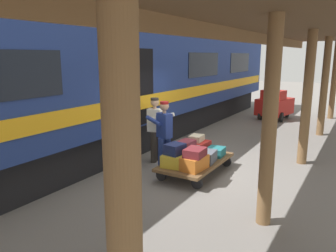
# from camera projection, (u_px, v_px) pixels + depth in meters

# --- Properties ---
(ground_plane) EXTENTS (60.00, 60.00, 0.00)m
(ground_plane) POSITION_uv_depth(u_px,v_px,m) (201.00, 170.00, 8.13)
(ground_plane) COLOR slate
(platform_canopy) EXTENTS (3.20, 19.14, 3.56)m
(platform_canopy) POSITION_uv_depth(u_px,v_px,m) (296.00, 29.00, 6.44)
(platform_canopy) COLOR brown
(platform_canopy) RESTS_ON ground_plane
(train_car) EXTENTS (3.03, 21.98, 4.00)m
(train_car) POSITION_uv_depth(u_px,v_px,m) (99.00, 81.00, 9.35)
(train_car) COLOR navy
(train_car) RESTS_ON ground_plane
(luggage_cart) EXTENTS (1.15, 2.12, 0.32)m
(luggage_cart) POSITION_uv_depth(u_px,v_px,m) (196.00, 162.00, 7.84)
(luggage_cart) COLOR brown
(luggage_cart) RESTS_ON ground_plane
(suitcase_teal_softside) EXTENTS (0.44, 0.49, 0.21)m
(suitcase_teal_softside) POSITION_uv_depth(u_px,v_px,m) (216.00, 152.00, 8.16)
(suitcase_teal_softside) COLOR #1E666B
(suitcase_teal_softside) RESTS_ON luggage_cart
(suitcase_red_plastic) EXTENTS (0.54, 0.61, 0.30)m
(suitcase_red_plastic) POSITION_uv_depth(u_px,v_px,m) (197.00, 147.00, 8.41)
(suitcase_red_plastic) COLOR #AD231E
(suitcase_red_plastic) RESTS_ON luggage_cart
(suitcase_yellow_case) EXTENTS (0.54, 0.67, 0.27)m
(suitcase_yellow_case) POSITION_uv_depth(u_px,v_px,m) (175.00, 160.00, 7.44)
(suitcase_yellow_case) COLOR gold
(suitcase_yellow_case) RESTS_ON luggage_cart
(suitcase_orange_carryall) EXTENTS (0.45, 0.66, 0.30)m
(suitcase_orange_carryall) POSITION_uv_depth(u_px,v_px,m) (195.00, 163.00, 7.18)
(suitcase_orange_carryall) COLOR #CC6B23
(suitcase_orange_carryall) RESTS_ON luggage_cart
(suitcase_slate_roller) EXTENTS (0.48, 0.58, 0.26)m
(suitcase_slate_roller) POSITION_uv_depth(u_px,v_px,m) (206.00, 157.00, 7.67)
(suitcase_slate_roller) COLOR #4C515B
(suitcase_slate_roller) RESTS_ON luggage_cart
(suitcase_gray_aluminum) EXTENTS (0.58, 0.58, 0.29)m
(suitcase_gray_aluminum) POSITION_uv_depth(u_px,v_px,m) (187.00, 153.00, 7.92)
(suitcase_gray_aluminum) COLOR #9EA0A5
(suitcase_gray_aluminum) RESTS_ON luggage_cart
(suitcase_maroon_trunk) EXTENTS (0.41, 0.52, 0.18)m
(suitcase_maroon_trunk) POSITION_uv_depth(u_px,v_px,m) (195.00, 152.00, 7.11)
(suitcase_maroon_trunk) COLOR maroon
(suitcase_maroon_trunk) RESTS_ON suitcase_orange_carryall
(suitcase_burgundy_valise) EXTENTS (0.35, 0.47, 0.14)m
(suitcase_burgundy_valise) POSITION_uv_depth(u_px,v_px,m) (186.00, 144.00, 7.92)
(suitcase_burgundy_valise) COLOR maroon
(suitcase_burgundy_valise) RESTS_ON suitcase_gray_aluminum
(suitcase_navy_fabric) EXTENTS (0.41, 0.46, 0.24)m
(suitcase_navy_fabric) POSITION_uv_depth(u_px,v_px,m) (175.00, 149.00, 7.35)
(suitcase_navy_fabric) COLOR navy
(suitcase_navy_fabric) RESTS_ON suitcase_yellow_case
(suitcase_cream_canvas) EXTENTS (0.34, 0.43, 0.16)m
(suitcase_cream_canvas) POSITION_uv_depth(u_px,v_px,m) (197.00, 138.00, 8.39)
(suitcase_cream_canvas) COLOR beige
(suitcase_cream_canvas) RESTS_ON suitcase_red_plastic
(porter_in_overalls) EXTENTS (0.73, 0.57, 1.70)m
(porter_in_overalls) POSITION_uv_depth(u_px,v_px,m) (164.00, 133.00, 7.97)
(porter_in_overalls) COLOR navy
(porter_in_overalls) RESTS_ON ground_plane
(porter_by_door) EXTENTS (0.71, 0.51, 1.70)m
(porter_by_door) POSITION_uv_depth(u_px,v_px,m) (156.00, 127.00, 8.60)
(porter_by_door) COLOR #332D28
(porter_by_door) RESTS_ON ground_plane
(baggage_tug) EXTENTS (1.41, 1.88, 1.30)m
(baggage_tug) POSITION_uv_depth(u_px,v_px,m) (274.00, 105.00, 14.55)
(baggage_tug) COLOR #B21E19
(baggage_tug) RESTS_ON ground_plane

